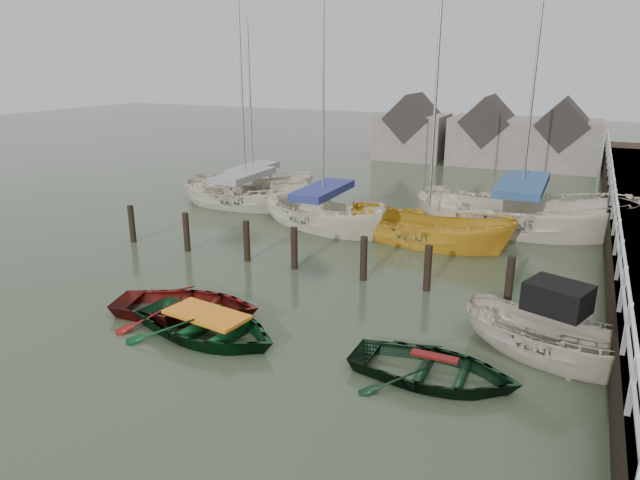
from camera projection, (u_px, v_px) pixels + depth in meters
The scene contains 12 objects.
ground at pixel (283, 310), 15.55m from camera, with size 120.00×120.00×0.00m, color #2C3723.
mooring_pilings at pixel (297, 254), 18.44m from camera, with size 13.72×0.22×1.80m.
far_sheds at pixel (485, 135), 37.12m from camera, with size 14.00×4.08×4.39m.
rowboat_red at pixel (187, 315), 15.20m from camera, with size 2.82×3.95×0.82m, color #60110D.
rowboat_green at pixel (208, 336), 14.06m from camera, with size 2.88×4.03×0.84m, color black.
rowboat_dkgreen at pixel (433, 379), 12.16m from camera, with size 2.58×3.61×0.75m, color black.
motorboat at pixel (550, 354), 12.99m from camera, with size 4.64×3.02×2.59m.
sailboat_a at pixel (246, 205), 26.52m from camera, with size 6.54×2.86×10.66m.
sailboat_b at pixel (323, 225), 23.34m from camera, with size 7.00×4.76×12.30m.
sailboat_c at pixel (427, 242), 21.31m from camera, with size 6.75×3.30×11.22m.
sailboat_d at pixel (518, 230), 22.68m from camera, with size 8.39×3.21×13.12m.
sailboat_e at pixel (253, 196), 28.39m from camera, with size 6.46×3.91×9.49m.
Camera 1 is at (6.95, -12.49, 6.50)m, focal length 32.00 mm.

